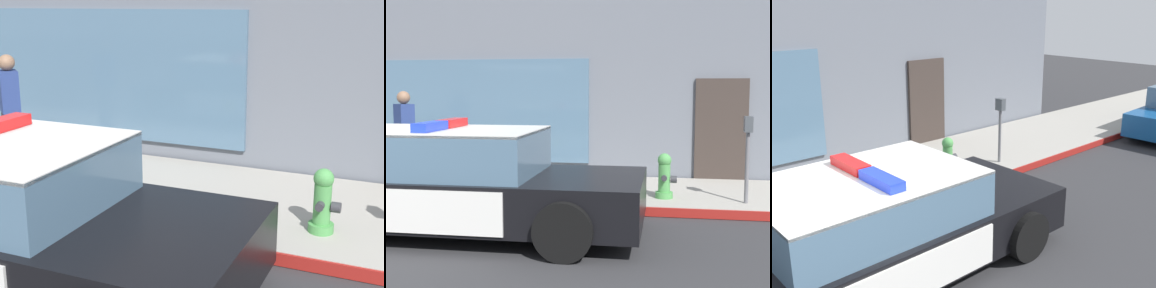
{
  "view_description": "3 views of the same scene",
  "coord_description": "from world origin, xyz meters",
  "views": [
    {
      "loc": [
        4.95,
        -3.19,
        2.61
      ],
      "look_at": [
        2.66,
        2.1,
        1.11
      ],
      "focal_mm": 51.12,
      "sensor_mm": 36.0,
      "label": 1
    },
    {
      "loc": [
        4.1,
        -6.02,
        1.92
      ],
      "look_at": [
        2.77,
        1.64,
        1.09
      ],
      "focal_mm": 49.62,
      "sensor_mm": 36.0,
      "label": 2
    },
    {
      "loc": [
        -1.4,
        -4.0,
        3.32
      ],
      "look_at": [
        3.52,
        1.47,
        1.09
      ],
      "focal_mm": 43.4,
      "sensor_mm": 36.0,
      "label": 3
    }
  ],
  "objects": [
    {
      "name": "police_cruiser",
      "position": [
        1.27,
        0.54,
        0.68
      ],
      "size": [
        4.93,
        2.18,
        1.49
      ],
      "rotation": [
        0.0,
        0.0,
        0.01
      ],
      "color": "black",
      "rests_on": "ground"
    },
    {
      "name": "parking_meter",
      "position": [
        5.28,
        2.33,
        1.08
      ],
      "size": [
        0.12,
        0.18,
        1.34
      ],
      "color": "slate",
      "rests_on": "sidewalk"
    },
    {
      "name": "fire_hydrant",
      "position": [
        4.04,
        2.51,
        0.5
      ],
      "size": [
        0.34,
        0.39,
        0.73
      ],
      "color": "#4C994C",
      "rests_on": "sidewalk"
    }
  ]
}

